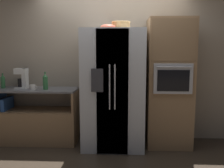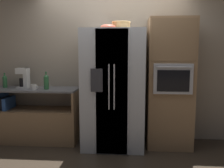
{
  "view_description": "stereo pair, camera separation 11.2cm",
  "coord_description": "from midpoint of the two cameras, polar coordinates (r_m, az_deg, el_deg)",
  "views": [
    {
      "loc": [
        0.21,
        -3.88,
        1.56
      ],
      "look_at": [
        0.02,
        -0.04,
        1.03
      ],
      "focal_mm": 40.0,
      "sensor_mm": 36.0,
      "label": 1
    },
    {
      "loc": [
        0.32,
        -3.88,
        1.56
      ],
      "look_at": [
        0.02,
        -0.04,
        1.03
      ],
      "focal_mm": 40.0,
      "sensor_mm": 36.0,
      "label": 2
    }
  ],
  "objects": [
    {
      "name": "refrigerator",
      "position": [
        3.99,
        1.17,
        -1.17
      ],
      "size": [
        0.97,
        0.82,
        1.88
      ],
      "color": "silver",
      "rests_on": "ground_plane"
    },
    {
      "name": "bottle_tall",
      "position": [
        4.25,
        -14.07,
        0.59
      ],
      "size": [
        0.08,
        0.08,
        0.29
      ],
      "color": "#33723F",
      "rests_on": "counter_left"
    },
    {
      "name": "mug",
      "position": [
        4.27,
        -16.77,
        -0.66
      ],
      "size": [
        0.13,
        0.1,
        0.09
      ],
      "color": "silver",
      "rests_on": "counter_left"
    },
    {
      "name": "wall_back",
      "position": [
        4.37,
        1.02,
        5.71
      ],
      "size": [
        12.0,
        0.06,
        2.8
      ],
      "color": "tan",
      "rests_on": "ground_plane"
    },
    {
      "name": "ground_plane",
      "position": [
        4.19,
        0.56,
        -14.04
      ],
      "size": [
        20.0,
        20.0,
        0.0
      ],
      "primitive_type": "plane",
      "color": "#382D23"
    },
    {
      "name": "bottle_short",
      "position": [
        4.66,
        -22.65,
        0.64
      ],
      "size": [
        0.07,
        0.07,
        0.25
      ],
      "color": "#33723F",
      "rests_on": "counter_left"
    },
    {
      "name": "wicker_basket",
      "position": [
        4.03,
        2.96,
        13.25
      ],
      "size": [
        0.3,
        0.3,
        0.12
      ],
      "color": "tan",
      "rests_on": "refrigerator"
    },
    {
      "name": "wall_oven",
      "position": [
        4.11,
        13.8,
        0.14
      ],
      "size": [
        0.7,
        0.67,
        2.05
      ],
      "color": "#93704C",
      "rests_on": "ground_plane"
    },
    {
      "name": "fruit_bowl",
      "position": [
        3.9,
        -0.04,
        12.97
      ],
      "size": [
        0.23,
        0.23,
        0.07
      ],
      "color": "#DB664C",
      "rests_on": "refrigerator"
    },
    {
      "name": "counter_left",
      "position": [
        4.54,
        -17.17,
        -8.19
      ],
      "size": [
        1.56,
        0.56,
        0.91
      ],
      "color": "#93704C",
      "rests_on": "ground_plane"
    },
    {
      "name": "coffee_maker",
      "position": [
        4.49,
        -18.77,
        1.53
      ],
      "size": [
        0.19,
        0.16,
        0.34
      ],
      "color": "white",
      "rests_on": "counter_left"
    }
  ]
}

